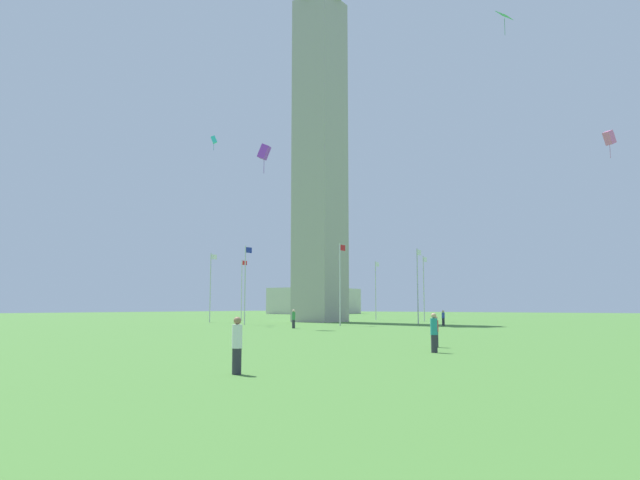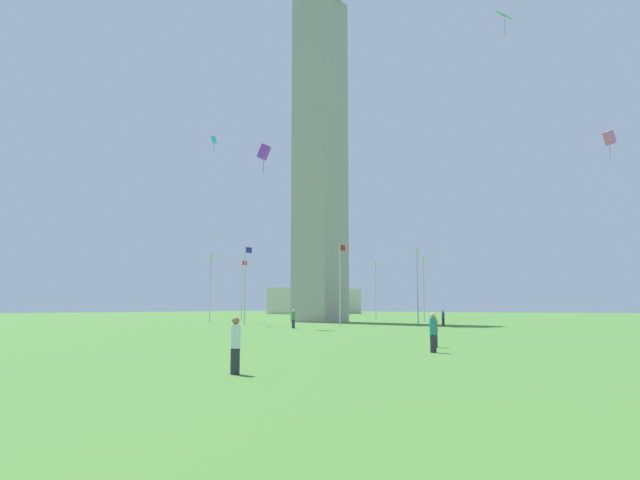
% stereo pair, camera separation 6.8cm
% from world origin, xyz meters
% --- Properties ---
extents(ground_plane, '(260.00, 260.00, 0.00)m').
position_xyz_m(ground_plane, '(0.00, 0.00, 0.00)').
color(ground_plane, '#477A33').
extents(obelisk_monument, '(5.58, 5.58, 50.74)m').
position_xyz_m(obelisk_monument, '(0.00, 0.00, 25.37)').
color(obelisk_monument, '#A8A399').
rests_on(obelisk_monument, ground).
extents(flagpole_n, '(1.12, 0.14, 8.96)m').
position_xyz_m(flagpole_n, '(14.47, 0.00, 4.88)').
color(flagpole_n, silver).
rests_on(flagpole_n, ground).
extents(flagpole_ne, '(1.12, 0.14, 8.96)m').
position_xyz_m(flagpole_ne, '(10.25, 10.20, 4.88)').
color(flagpole_ne, silver).
rests_on(flagpole_ne, ground).
extents(flagpole_e, '(1.12, 0.14, 8.96)m').
position_xyz_m(flagpole_e, '(0.05, 14.42, 4.88)').
color(flagpole_e, silver).
rests_on(flagpole_e, ground).
extents(flagpole_se, '(1.12, 0.14, 8.96)m').
position_xyz_m(flagpole_se, '(-10.14, 10.20, 4.88)').
color(flagpole_se, silver).
rests_on(flagpole_se, ground).
extents(flagpole_s, '(1.12, 0.14, 8.96)m').
position_xyz_m(flagpole_s, '(-14.37, 0.00, 4.88)').
color(flagpole_s, silver).
rests_on(flagpole_s, ground).
extents(flagpole_sw, '(1.12, 0.14, 8.96)m').
position_xyz_m(flagpole_sw, '(-10.14, -10.20, 4.88)').
color(flagpole_sw, silver).
rests_on(flagpole_sw, ground).
extents(flagpole_w, '(1.12, 0.14, 8.96)m').
position_xyz_m(flagpole_w, '(0.05, -14.42, 4.88)').
color(flagpole_w, silver).
rests_on(flagpole_w, ground).
extents(flagpole_nw, '(1.12, 0.14, 8.96)m').
position_xyz_m(flagpole_nw, '(10.25, -10.20, 4.88)').
color(flagpole_nw, silver).
rests_on(flagpole_nw, ground).
extents(person_white_shirt, '(0.32, 0.32, 1.77)m').
position_xyz_m(person_white_shirt, '(-49.53, -33.19, 0.88)').
color(person_white_shirt, '#2D2D38').
rests_on(person_white_shirt, ground).
extents(person_teal_shirt, '(0.32, 0.32, 1.79)m').
position_xyz_m(person_teal_shirt, '(-38.12, -34.47, 0.89)').
color(person_teal_shirt, '#2D2D38').
rests_on(person_teal_shirt, ground).
extents(person_red_shirt, '(0.32, 0.32, 1.61)m').
position_xyz_m(person_red_shirt, '(-34.89, -33.02, 0.80)').
color(person_red_shirt, '#2D2D38').
rests_on(person_red_shirt, ground).
extents(person_blue_shirt, '(0.32, 0.32, 1.65)m').
position_xyz_m(person_blue_shirt, '(-4.17, -19.50, 0.82)').
color(person_blue_shirt, '#2D2D38').
rests_on(person_blue_shirt, ground).
extents(person_green_shirt, '(0.32, 0.32, 1.77)m').
position_xyz_m(person_green_shirt, '(-19.47, -11.20, 0.88)').
color(person_green_shirt, '#2D2D38').
rests_on(person_green_shirt, ground).
extents(kite_cyan_box, '(0.88, 0.84, 1.79)m').
position_xyz_m(kite_cyan_box, '(-15.73, 4.19, 21.86)').
color(kite_cyan_box, '#33C6D1').
extents(kite_green_diamond, '(1.79, 1.54, 2.70)m').
position_xyz_m(kite_green_diamond, '(-3.07, -26.90, 33.15)').
color(kite_green_diamond, green).
extents(kite_pink_box, '(1.44, 1.22, 2.90)m').
position_xyz_m(kite_pink_box, '(1.14, -35.74, 19.14)').
color(kite_pink_box, pink).
extents(kite_purple_box, '(1.18, 1.46, 2.99)m').
position_xyz_m(kite_purple_box, '(-20.21, -7.89, 17.45)').
color(kite_purple_box, purple).
extents(distant_building, '(22.43, 15.35, 6.83)m').
position_xyz_m(distant_building, '(64.25, 48.96, 3.42)').
color(distant_building, beige).
rests_on(distant_building, ground).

